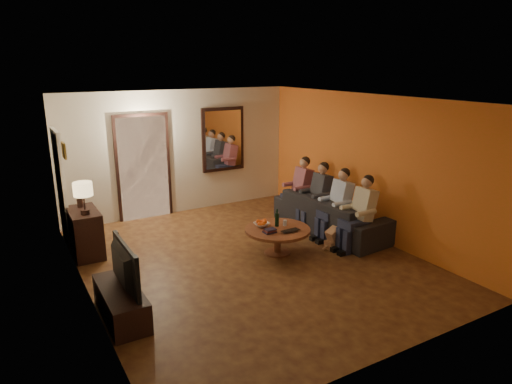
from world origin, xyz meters
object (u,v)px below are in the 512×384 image
person_a (361,216)px  table_lamp (84,198)px  wine_bottle (277,217)px  tv (118,267)px  coffee_table (277,241)px  sofa (331,214)px  person_d (300,191)px  person_b (338,206)px  dog (338,232)px  bowl (262,225)px  laptop (292,232)px  tv_stand (121,303)px  dresser (85,233)px  person_c (318,198)px

person_a → table_lamp: bearing=155.6°
wine_bottle → table_lamp: bearing=156.2°
tv → coffee_table: 2.93m
sofa → person_d: person_d is taller
table_lamp → person_b: bearing=-17.2°
person_b → person_d: bearing=90.0°
dog → bowl: dog is taller
tv → laptop: size_ratio=3.13×
tv_stand → sofa: size_ratio=0.49×
bowl → dresser: bearing=152.7°
tv → dog: size_ratio=1.84×
tv_stand → coffee_table: coffee_table is taller
coffee_table → laptop: laptop is taller
tv_stand → person_c: (4.16, 1.39, 0.40)m
person_d → laptop: person_d is taller
wine_bottle → person_d: bearing=42.0°
tv → laptop: (2.90, 0.43, -0.23)m
dresser → laptop: dresser is taller
table_lamp → person_a: (4.16, -1.88, -0.45)m
tv → sofa: 4.41m
dresser → tv: tv is taller
laptop → person_a: bearing=-13.7°
tv_stand → person_d: (4.16, 1.99, 0.40)m
bowl → person_c: bearing=16.4°
sofa → coffee_table: 1.51m
laptop → sofa: bearing=23.2°
person_a → bowl: (-1.53, 0.75, -0.12)m
tv → dog: tv is taller
dresser → person_d: 4.17m
table_lamp → sofa: bearing=-13.0°
dresser → sofa: (4.26, -1.20, -0.04)m
person_d → coffee_table: (-1.35, -1.27, -0.38)m
coffee_table → tv: bearing=-165.7°
wine_bottle → person_b: bearing=-1.2°
person_b → dog: bearing=-127.2°
dresser → tv: 2.31m
dresser → tv_stand: dresser is taller
tv → bowl: bearing=-70.4°
laptop → person_c: bearing=34.7°
sofa → laptop: sofa is taller
person_b → person_d: (0.00, 1.20, 0.00)m
tv_stand → wine_bottle: bearing=15.9°
person_a → wine_bottle: person_a is taller
dresser → person_c: size_ratio=0.73×
table_lamp → tv_stand: table_lamp is taller
person_a → coffee_table: size_ratio=1.09×
person_c → dog: (-0.27, -0.96, -0.32)m
table_lamp → person_d: bearing=-1.2°
sofa → dog: (-0.37, -0.66, -0.07)m
dog → bowl: bearing=154.0°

